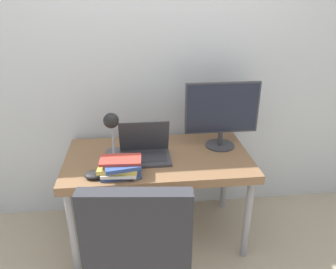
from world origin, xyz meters
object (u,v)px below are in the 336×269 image
Objects in this scene: monitor at (222,112)px; game_controller at (95,175)px; book_stack at (120,167)px; desk_lamp at (112,128)px; laptop at (145,151)px; office_chair at (141,264)px.

game_controller is (-0.90, -0.37, -0.25)m from monitor.
game_controller is at bearing -174.29° from book_stack.
game_controller is at bearing -116.37° from desk_lamp.
laptop is at bearing 52.97° from book_stack.
monitor reaches higher than book_stack.
laptop is at bearing 35.82° from game_controller.
office_chair reaches higher than laptop.
office_chair is (-0.64, -1.02, -0.37)m from monitor.
desk_lamp is at bearing -169.94° from monitor.
desk_lamp is 2.73× the size of game_controller.
book_stack is 0.17m from game_controller.
monitor reaches higher than game_controller.
monitor is 1.53× the size of desk_lamp.
book_stack is (-0.17, -0.22, 0.00)m from laptop.
book_stack is (0.05, -0.21, -0.19)m from desk_lamp.
monitor is at bearing 10.06° from desk_lamp.
office_chair is at bearing -94.08° from laptop.
game_controller is (-0.16, -0.02, -0.04)m from book_stack.
laptop reaches higher than game_controller.
office_chair is (-0.06, -0.89, -0.15)m from laptop.
laptop is 0.91m from office_chair.
monitor is 4.17× the size of game_controller.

